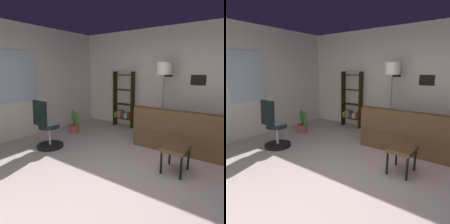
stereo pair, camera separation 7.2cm
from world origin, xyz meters
TOP-DOWN VIEW (x-y plane):
  - ground_plane at (0.00, 0.00)m, footprint 5.30×6.35m
  - wall_back_with_windows at (-0.02, 3.22)m, footprint 5.30×0.12m
  - wall_right_with_frames at (2.70, -0.00)m, footprint 0.12×6.35m
  - couch at (1.92, -0.34)m, footprint 1.70×1.89m
  - footstool at (0.65, -0.46)m, footprint 0.45×0.38m
  - office_chair at (0.07, 2.11)m, footprint 0.56×0.56m
  - bookshelf at (2.44, 1.70)m, footprint 0.18×0.64m
  - floor_lamp at (2.13, 0.38)m, footprint 0.37×0.37m
  - potted_plant at (1.17, 2.43)m, footprint 0.31×0.40m

SIDE VIEW (x-z plane):
  - ground_plane at x=0.00m, z-range -0.10..0.00m
  - potted_plant at x=1.17m, z-range -0.08..0.54m
  - couch at x=1.92m, z-range -0.14..0.73m
  - footstool at x=0.65m, z-range 0.15..0.59m
  - office_chair at x=0.07m, z-range -0.11..0.94m
  - bookshelf at x=2.44m, z-range -0.10..1.50m
  - wall_right_with_frames at x=2.70m, z-range 0.00..2.73m
  - wall_back_with_windows at x=-0.02m, z-range 0.01..2.73m
  - floor_lamp at x=2.13m, z-range 0.65..2.48m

